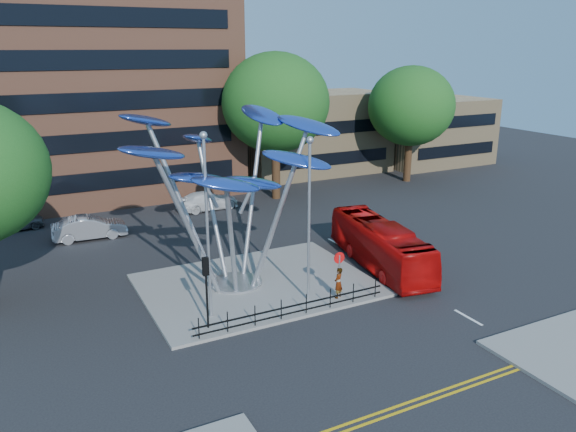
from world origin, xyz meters
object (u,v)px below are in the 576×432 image
red_bus (380,245)px  street_lamp_left (207,211)px  street_lamp_right (309,206)px  parked_car_mid (89,228)px  tree_right (276,103)px  leaf_sculpture (230,161)px  tree_far (411,106)px  pedestrian (338,283)px  parked_car_left (13,221)px  traffic_light_island (206,278)px  no_entry_sign_island (339,267)px  parked_car_right (208,201)px

red_bus → street_lamp_left: bearing=-161.3°
street_lamp_right → parked_car_mid: street_lamp_right is taller
tree_right → leaf_sculpture: 18.37m
tree_right → parked_car_mid: bearing=-166.7°
tree_far → red_bus: 23.43m
street_lamp_left → street_lamp_right: (5.00, -0.50, -0.26)m
pedestrian → parked_car_left: size_ratio=0.41×
parked_car_left → traffic_light_island: bearing=-167.7°
no_entry_sign_island → parked_car_right: bearing=91.1°
street_lamp_right → red_bus: street_lamp_right is taller
street_lamp_right → red_bus: size_ratio=0.86×
parked_car_mid → pedestrian: bearing=-145.8°
parked_car_right → traffic_light_island: bearing=155.6°
red_bus → leaf_sculpture: bearing=-179.5°
street_lamp_right → parked_car_left: street_lamp_right is taller
street_lamp_right → parked_car_mid: size_ratio=1.73×
red_bus → street_lamp_right: bearing=-149.8°
tree_right → street_lamp_right: 20.64m
tree_far → parked_car_left: tree_far is taller
leaf_sculpture → traffic_light_island: (-2.93, -4.18, -4.26)m
pedestrian → parked_car_mid: (-9.76, 15.77, -0.17)m
leaf_sculpture → pedestrian: leaf_sculpture is taller
parked_car_right → street_lamp_left: bearing=156.0°
leaf_sculpture → street_lamp_right: size_ratio=1.53×
traffic_light_island → parked_car_left: (-7.29, 20.08, -1.93)m
parked_car_left → parked_car_mid: (4.50, -4.32, 0.11)m
red_bus → parked_car_left: size_ratio=2.41×
street_lamp_left → pedestrian: (6.47, -1.00, -4.39)m
traffic_light_island → parked_car_right: bearing=70.6°
traffic_light_island → no_entry_sign_island: traffic_light_island is taller
tree_right → red_bus: bearing=-94.8°
leaf_sculpture → traffic_light_island: size_ratio=3.71×
street_lamp_right → parked_car_left: 23.80m
leaf_sculpture → parked_car_mid: 14.28m
leaf_sculpture → street_lamp_right: (2.57, -3.68, -1.78)m
traffic_light_island → no_entry_sign_island: 7.05m
traffic_light_island → parked_car_right: traffic_light_island is taller
pedestrian → tree_far: bearing=-168.1°
tree_far → no_entry_sign_island: (-20.00, -19.48, -5.29)m
no_entry_sign_island → pedestrian: (-0.03, -0.02, -0.85)m
leaf_sculpture → traffic_light_island: 6.65m
parked_car_right → parked_car_left: bearing=80.1°
parked_car_mid → parked_car_right: bearing=-69.1°
red_bus → traffic_light_island: bearing=-156.9°
tree_right → leaf_sculpture: size_ratio=0.95×
leaf_sculpture → parked_car_right: leaf_sculpture is taller
tree_right → parked_car_right: (-6.35, -0.59, -7.32)m
traffic_light_island → red_bus: bearing=13.6°
street_lamp_left → parked_car_right: 19.49m
parked_car_mid → parked_car_left: bearing=48.7°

